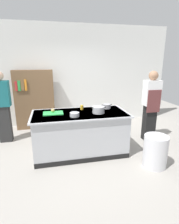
# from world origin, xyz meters

# --- Properties ---
(ground_plane) EXTENTS (10.00, 10.00, 0.00)m
(ground_plane) POSITION_xyz_m (0.00, 0.00, 0.00)
(ground_plane) COLOR #9E9991
(back_wall) EXTENTS (6.40, 0.12, 3.00)m
(back_wall) POSITION_xyz_m (0.00, 2.10, 1.50)
(back_wall) COLOR white
(back_wall) RESTS_ON ground_plane
(counter_island) EXTENTS (1.98, 0.98, 0.90)m
(counter_island) POSITION_xyz_m (0.00, -0.00, 0.47)
(counter_island) COLOR #B7BABF
(counter_island) RESTS_ON ground_plane
(cutting_board) EXTENTS (0.40, 0.28, 0.02)m
(cutting_board) POSITION_xyz_m (-0.54, 0.07, 0.91)
(cutting_board) COLOR green
(cutting_board) RESTS_ON counter_island
(onion) EXTENTS (0.07, 0.07, 0.07)m
(onion) POSITION_xyz_m (-0.55, 0.11, 0.96)
(onion) COLOR tan
(onion) RESTS_ON cutting_board
(stock_pot) EXTENTS (0.31, 0.25, 0.14)m
(stock_pot) POSITION_xyz_m (0.38, -0.09, 0.97)
(stock_pot) COLOR #B7BABF
(stock_pot) RESTS_ON counter_island
(sauce_pan) EXTENTS (0.25, 0.18, 0.10)m
(sauce_pan) POSITION_xyz_m (0.66, 0.23, 0.95)
(sauce_pan) COLOR #99999E
(sauce_pan) RESTS_ON counter_island
(mixing_bowl) EXTENTS (0.18, 0.18, 0.08)m
(mixing_bowl) POSITION_xyz_m (-0.14, -0.22, 0.94)
(mixing_bowl) COLOR #B7BABF
(mixing_bowl) RESTS_ON counter_island
(juice_cup) EXTENTS (0.07, 0.07, 0.10)m
(juice_cup) POSITION_xyz_m (0.09, 0.26, 0.95)
(juice_cup) COLOR yellow
(juice_cup) RESTS_ON counter_island
(trash_bin) EXTENTS (0.44, 0.44, 0.62)m
(trash_bin) POSITION_xyz_m (1.29, -0.83, 0.31)
(trash_bin) COLOR silver
(trash_bin) RESTS_ON ground_plane
(person_chef) EXTENTS (0.38, 0.25, 1.72)m
(person_chef) POSITION_xyz_m (1.81, 0.30, 0.91)
(person_chef) COLOR black
(person_chef) RESTS_ON ground_plane
(person_guest) EXTENTS (0.38, 0.24, 1.72)m
(person_guest) POSITION_xyz_m (-1.71, 0.97, 0.91)
(person_guest) COLOR #292929
(person_guest) RESTS_ON ground_plane
(bookshelf) EXTENTS (1.10, 0.31, 1.70)m
(bookshelf) POSITION_xyz_m (-1.03, 1.80, 0.85)
(bookshelf) COLOR brown
(bookshelf) RESTS_ON ground_plane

